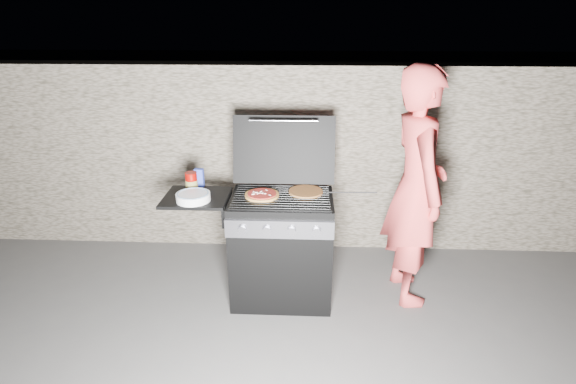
{
  "coord_description": "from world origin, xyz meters",
  "views": [
    {
      "loc": [
        0.2,
        -3.2,
        2.25
      ],
      "look_at": [
        0.05,
        0.0,
        0.95
      ],
      "focal_mm": 28.0,
      "sensor_mm": 36.0,
      "label": 1
    }
  ],
  "objects_px": {
    "person": "(416,188)",
    "pizza_topped": "(262,194)",
    "gas_grill": "(251,247)",
    "sauce_jar": "(191,181)"
  },
  "relations": [
    {
      "from": "pizza_topped",
      "to": "sauce_jar",
      "type": "bearing_deg",
      "value": 167.39
    },
    {
      "from": "person",
      "to": "sauce_jar",
      "type": "bearing_deg",
      "value": 82.85
    },
    {
      "from": "pizza_topped",
      "to": "sauce_jar",
      "type": "distance_m",
      "value": 0.6
    },
    {
      "from": "gas_grill",
      "to": "person",
      "type": "xyz_separation_m",
      "value": [
        1.3,
        0.11,
        0.5
      ]
    },
    {
      "from": "person",
      "to": "pizza_topped",
      "type": "bearing_deg",
      "value": 88.78
    },
    {
      "from": "sauce_jar",
      "to": "person",
      "type": "height_order",
      "value": "person"
    },
    {
      "from": "sauce_jar",
      "to": "pizza_topped",
      "type": "bearing_deg",
      "value": -12.61
    },
    {
      "from": "gas_grill",
      "to": "person",
      "type": "distance_m",
      "value": 1.4
    },
    {
      "from": "person",
      "to": "gas_grill",
      "type": "bearing_deg",
      "value": 88.35
    },
    {
      "from": "gas_grill",
      "to": "pizza_topped",
      "type": "xyz_separation_m",
      "value": [
        0.1,
        -0.0,
        0.47
      ]
    }
  ]
}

